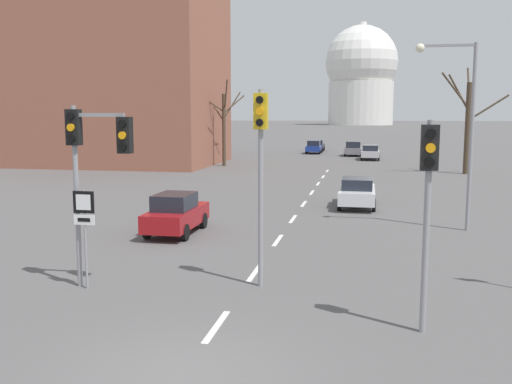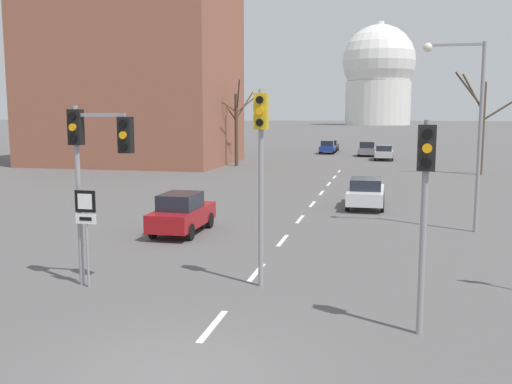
% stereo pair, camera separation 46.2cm
% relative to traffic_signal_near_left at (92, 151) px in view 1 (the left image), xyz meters
% --- Properties ---
extents(ground_plane, '(800.00, 800.00, 0.00)m').
position_rel_traffic_signal_near_left_xyz_m(ground_plane, '(4.01, -4.74, -3.77)').
color(ground_plane, '#565454').
extents(lane_stripe_0, '(0.16, 2.00, 0.01)m').
position_rel_traffic_signal_near_left_xyz_m(lane_stripe_0, '(4.01, -2.23, -3.76)').
color(lane_stripe_0, silver).
rests_on(lane_stripe_0, ground_plane).
extents(lane_stripe_1, '(0.16, 2.00, 0.01)m').
position_rel_traffic_signal_near_left_xyz_m(lane_stripe_1, '(4.01, 2.27, -3.76)').
color(lane_stripe_1, silver).
rests_on(lane_stripe_1, ground_plane).
extents(lane_stripe_2, '(0.16, 2.00, 0.01)m').
position_rel_traffic_signal_near_left_xyz_m(lane_stripe_2, '(4.01, 6.77, -3.76)').
color(lane_stripe_2, silver).
rests_on(lane_stripe_2, ground_plane).
extents(lane_stripe_3, '(0.16, 2.00, 0.01)m').
position_rel_traffic_signal_near_left_xyz_m(lane_stripe_3, '(4.01, 11.27, -3.76)').
color(lane_stripe_3, silver).
rests_on(lane_stripe_3, ground_plane).
extents(lane_stripe_4, '(0.16, 2.00, 0.01)m').
position_rel_traffic_signal_near_left_xyz_m(lane_stripe_4, '(4.01, 15.77, -3.76)').
color(lane_stripe_4, silver).
rests_on(lane_stripe_4, ground_plane).
extents(lane_stripe_5, '(0.16, 2.00, 0.01)m').
position_rel_traffic_signal_near_left_xyz_m(lane_stripe_5, '(4.01, 20.27, -3.76)').
color(lane_stripe_5, silver).
rests_on(lane_stripe_5, ground_plane).
extents(lane_stripe_6, '(0.16, 2.00, 0.01)m').
position_rel_traffic_signal_near_left_xyz_m(lane_stripe_6, '(4.01, 24.77, -3.76)').
color(lane_stripe_6, silver).
rests_on(lane_stripe_6, ground_plane).
extents(lane_stripe_7, '(0.16, 2.00, 0.01)m').
position_rel_traffic_signal_near_left_xyz_m(lane_stripe_7, '(4.01, 29.27, -3.76)').
color(lane_stripe_7, silver).
rests_on(lane_stripe_7, ground_plane).
extents(lane_stripe_8, '(0.16, 2.00, 0.01)m').
position_rel_traffic_signal_near_left_xyz_m(lane_stripe_8, '(4.01, 33.77, -3.76)').
color(lane_stripe_8, silver).
rests_on(lane_stripe_8, ground_plane).
extents(traffic_signal_near_left, '(1.81, 0.34, 4.98)m').
position_rel_traffic_signal_near_left_xyz_m(traffic_signal_near_left, '(0.00, 0.00, 0.00)').
color(traffic_signal_near_left, gray).
rests_on(traffic_signal_near_left, ground_plane).
extents(traffic_signal_centre_tall, '(0.36, 0.34, 5.40)m').
position_rel_traffic_signal_near_left_xyz_m(traffic_signal_centre_tall, '(4.42, 0.97, -0.01)').
color(traffic_signal_centre_tall, gray).
rests_on(traffic_signal_centre_tall, ground_plane).
extents(traffic_signal_near_right, '(0.36, 0.34, 4.63)m').
position_rel_traffic_signal_near_left_xyz_m(traffic_signal_near_right, '(8.53, -1.68, -0.52)').
color(traffic_signal_near_right, gray).
rests_on(traffic_signal_near_right, ground_plane).
extents(route_sign_post, '(0.60, 0.08, 2.75)m').
position_rel_traffic_signal_near_left_xyz_m(route_sign_post, '(-0.21, -0.17, -1.88)').
color(route_sign_post, gray).
rests_on(route_sign_post, ground_plane).
extents(street_lamp_right, '(2.39, 0.36, 7.55)m').
position_rel_traffic_signal_near_left_xyz_m(street_lamp_right, '(10.90, 10.11, 0.95)').
color(street_lamp_right, gray).
rests_on(street_lamp_right, ground_plane).
extents(sedan_near_left, '(1.86, 4.44, 1.51)m').
position_rel_traffic_signal_near_left_xyz_m(sedan_near_left, '(6.80, 15.34, -2.99)').
color(sedan_near_left, silver).
rests_on(sedan_near_left, ground_plane).
extents(sedan_near_right, '(1.91, 4.56, 1.54)m').
position_rel_traffic_signal_near_left_xyz_m(sedan_near_right, '(7.59, 46.64, -2.96)').
color(sedan_near_right, '#B7B7BC').
rests_on(sedan_near_right, ground_plane).
extents(sedan_mid_centre, '(1.79, 3.87, 1.59)m').
position_rel_traffic_signal_near_left_xyz_m(sedan_mid_centre, '(0.94, 54.93, -2.97)').
color(sedan_mid_centre, navy).
rests_on(sedan_mid_centre, ground_plane).
extents(sedan_far_left, '(1.69, 3.98, 1.64)m').
position_rel_traffic_signal_near_left_xyz_m(sedan_far_left, '(-0.18, 7.22, -2.95)').
color(sedan_far_left, maroon).
rests_on(sedan_far_left, ground_plane).
extents(sedan_far_right, '(1.97, 3.86, 1.66)m').
position_rel_traffic_signal_near_left_xyz_m(sedan_far_right, '(5.71, 51.80, -2.95)').
color(sedan_far_right, slate).
rests_on(sedan_far_right, ground_plane).
extents(sedan_distant_centre, '(1.77, 3.81, 1.43)m').
position_rel_traffic_signal_near_left_xyz_m(sedan_distant_centre, '(0.93, 59.64, -3.03)').
color(sedan_distant_centre, black).
rests_on(sedan_distant_centre, ground_plane).
extents(bare_tree_left_near, '(4.19, 3.72, 7.76)m').
position_rel_traffic_signal_near_left_xyz_m(bare_tree_left_near, '(-5.67, 36.74, 0.06)').
color(bare_tree_left_near, '#473828').
rests_on(bare_tree_left_near, ground_plane).
extents(bare_tree_right_near, '(5.29, 2.95, 8.48)m').
position_rel_traffic_signal_near_left_xyz_m(bare_tree_right_near, '(15.01, 33.57, 0.35)').
color(bare_tree_right_near, '#473828').
rests_on(bare_tree_right_near, ground_plane).
extents(capitol_dome, '(31.25, 31.25, 44.14)m').
position_rel_traffic_signal_near_left_xyz_m(capitol_dome, '(4.01, 243.63, 17.74)').
color(capitol_dome, silver).
rests_on(capitol_dome, ground_plane).
extents(apartment_block_left, '(18.00, 14.00, 21.16)m').
position_rel_traffic_signal_near_left_xyz_m(apartment_block_left, '(-15.85, 37.51, 6.82)').
color(apartment_block_left, '#935642').
rests_on(apartment_block_left, ground_plane).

